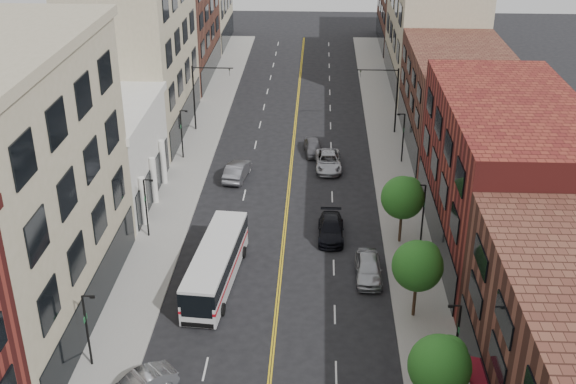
# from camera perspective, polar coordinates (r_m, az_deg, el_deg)

# --- Properties ---
(sidewalk_left) EXTENTS (4.00, 110.00, 0.15)m
(sidewalk_left) POSITION_cam_1_polar(r_m,az_deg,el_deg) (69.26, -8.17, 1.02)
(sidewalk_left) COLOR gray
(sidewalk_left) RESTS_ON ground
(sidewalk_right) EXTENTS (4.00, 110.00, 0.15)m
(sidewalk_right) POSITION_cam_1_polar(r_m,az_deg,el_deg) (68.50, 8.51, 0.70)
(sidewalk_right) COLOR gray
(sidewalk_right) RESTS_ON ground
(bldg_l_tanoffice) EXTENTS (10.00, 22.00, 18.00)m
(bldg_l_tanoffice) POSITION_cam_1_polar(r_m,az_deg,el_deg) (48.56, -21.54, -0.36)
(bldg_l_tanoffice) COLOR tan
(bldg_l_tanoffice) RESTS_ON ground
(bldg_l_white) EXTENTS (10.00, 14.00, 8.00)m
(bldg_l_white) POSITION_cam_1_polar(r_m,az_deg,el_deg) (65.83, -15.00, 2.72)
(bldg_l_white) COLOR silver
(bldg_l_white) RESTS_ON ground
(bldg_l_far_a) EXTENTS (10.00, 20.00, 18.00)m
(bldg_l_far_a) POSITION_cam_1_polar(r_m,az_deg,el_deg) (79.70, -11.99, 10.92)
(bldg_l_far_a) COLOR tan
(bldg_l_far_a) RESTS_ON ground
(bldg_l_far_b) EXTENTS (10.00, 20.00, 15.00)m
(bldg_l_far_b) POSITION_cam_1_polar(r_m,az_deg,el_deg) (98.98, -9.17, 13.18)
(bldg_l_far_b) COLOR #572D22
(bldg_l_far_b) RESTS_ON ground
(bldg_r_mid) EXTENTS (10.00, 22.00, 12.00)m
(bldg_r_mid) POSITION_cam_1_polar(r_m,az_deg,el_deg) (57.45, 16.83, 1.16)
(bldg_r_mid) COLOR maroon
(bldg_r_mid) RESTS_ON ground
(bldg_r_far_a) EXTENTS (10.00, 20.00, 10.00)m
(bldg_r_far_a) POSITION_cam_1_polar(r_m,az_deg,el_deg) (76.90, 13.32, 7.11)
(bldg_r_far_a) COLOR #572D22
(bldg_r_far_a) RESTS_ON ground
(bldg_r_far_b) EXTENTS (10.00, 22.00, 14.00)m
(bldg_r_far_b) POSITION_cam_1_polar(r_m,az_deg,el_deg) (96.26, 11.36, 12.33)
(bldg_r_far_b) COLOR tan
(bldg_r_far_b) RESTS_ON ground
(bldg_r_far_c) EXTENTS (10.00, 18.00, 11.00)m
(bldg_r_far_c) POSITION_cam_1_polar(r_m,az_deg,el_deg) (115.92, 9.94, 13.99)
(bldg_r_far_c) COLOR #572D22
(bldg_r_far_c) RESTS_ON ground
(tree_r_1) EXTENTS (3.40, 3.40, 5.59)m
(tree_r_1) POSITION_cam_1_polar(r_m,az_deg,el_deg) (40.15, 12.01, -13.15)
(tree_r_1) COLOR black
(tree_r_1) RESTS_ON sidewalk_right
(tree_r_2) EXTENTS (3.40, 3.40, 5.59)m
(tree_r_2) POSITION_cam_1_polar(r_m,az_deg,el_deg) (48.22, 10.30, -5.63)
(tree_r_2) COLOR black
(tree_r_2) RESTS_ON sidewalk_right
(tree_r_3) EXTENTS (3.40, 3.40, 5.59)m
(tree_r_3) POSITION_cam_1_polar(r_m,az_deg,el_deg) (56.90, 9.13, -0.33)
(tree_r_3) COLOR black
(tree_r_3) RESTS_ON sidewalk_right
(lamp_l_1) EXTENTS (0.81, 0.55, 5.05)m
(lamp_l_1) POSITION_cam_1_polar(r_m,az_deg,el_deg) (45.46, -15.57, -10.19)
(lamp_l_1) COLOR black
(lamp_l_1) RESTS_ON sidewalk_left
(lamp_l_2) EXTENTS (0.81, 0.55, 5.05)m
(lamp_l_2) POSITION_cam_1_polar(r_m,az_deg,el_deg) (58.55, -11.12, -0.98)
(lamp_l_2) COLOR black
(lamp_l_2) RESTS_ON sidewalk_left
(lamp_l_3) EXTENTS (0.81, 0.55, 5.05)m
(lamp_l_3) POSITION_cam_1_polar(r_m,az_deg,el_deg) (72.82, -8.38, 4.76)
(lamp_l_3) COLOR black
(lamp_l_3) RESTS_ON sidewalk_left
(lamp_r_1) EXTENTS (0.81, 0.55, 5.05)m
(lamp_r_1) POSITION_cam_1_polar(r_m,az_deg,el_deg) (44.17, 13.16, -11.06)
(lamp_r_1) COLOR black
(lamp_r_1) RESTS_ON sidewalk_right
(lamp_r_2) EXTENTS (0.81, 0.55, 5.05)m
(lamp_r_2) POSITION_cam_1_polar(r_m,az_deg,el_deg) (57.56, 10.60, -1.43)
(lamp_r_2) COLOR black
(lamp_r_2) RESTS_ON sidewalk_right
(lamp_r_3) EXTENTS (0.81, 0.55, 5.05)m
(lamp_r_3) POSITION_cam_1_polar(r_m,az_deg,el_deg) (72.02, 9.06, 4.47)
(lamp_r_3) COLOR black
(lamp_r_3) RESTS_ON sidewalk_right
(signal_mast_left) EXTENTS (4.49, 0.18, 7.20)m
(signal_mast_left) POSITION_cam_1_polar(r_m,az_deg,el_deg) (79.55, -6.95, 7.99)
(signal_mast_left) COLOR black
(signal_mast_left) RESTS_ON sidewalk_left
(signal_mast_right) EXTENTS (4.49, 0.18, 7.20)m
(signal_mast_right) POSITION_cam_1_polar(r_m,az_deg,el_deg) (78.87, 8.08, 7.76)
(signal_mast_right) COLOR black
(signal_mast_right) RESTS_ON sidewalk_right
(city_bus) EXTENTS (3.53, 11.64, 2.95)m
(city_bus) POSITION_cam_1_polar(r_m,az_deg,el_deg) (52.42, -5.71, -5.60)
(city_bus) COLOR silver
(city_bus) RESTS_ON ground
(car_parked_far) EXTENTS (1.96, 4.83, 1.64)m
(car_parked_far) POSITION_cam_1_polar(r_m,az_deg,el_deg) (53.57, 6.37, -6.00)
(car_parked_far) COLOR #A3A6AB
(car_parked_far) RESTS_ON ground
(car_lane_behind) EXTENTS (2.38, 5.14, 1.63)m
(car_lane_behind) POSITION_cam_1_polar(r_m,az_deg,el_deg) (68.71, -4.05, 1.70)
(car_lane_behind) COLOR #47474C
(car_lane_behind) RESTS_ON ground
(car_lane_a) EXTENTS (2.10, 5.10, 1.48)m
(car_lane_a) POSITION_cam_1_polar(r_m,az_deg,el_deg) (58.63, 3.41, -2.92)
(car_lane_a) COLOR black
(car_lane_a) RESTS_ON ground
(car_lane_b) EXTENTS (2.73, 5.60, 1.53)m
(car_lane_b) POSITION_cam_1_polar(r_m,az_deg,el_deg) (70.80, 3.20, 2.45)
(car_lane_b) COLOR #AAACB2
(car_lane_b) RESTS_ON ground
(car_lane_c) EXTENTS (2.24, 4.50, 1.47)m
(car_lane_c) POSITION_cam_1_polar(r_m,az_deg,el_deg) (74.23, 2.00, 3.60)
(car_lane_c) COLOR #535258
(car_lane_c) RESTS_ON ground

